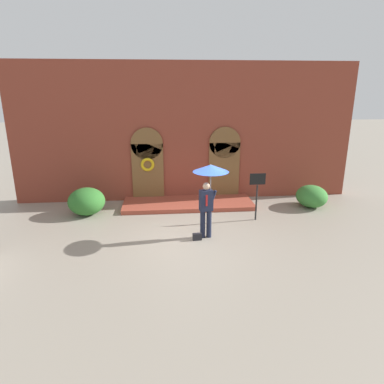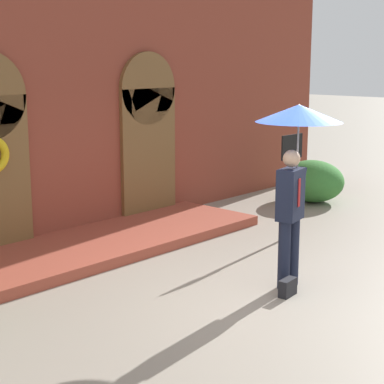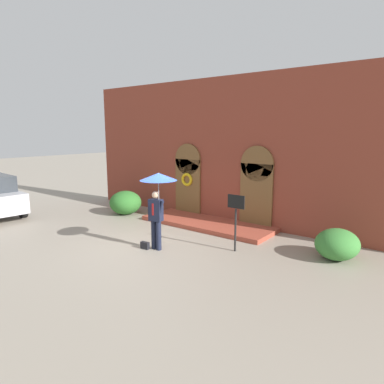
{
  "view_description": "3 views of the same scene",
  "coord_description": "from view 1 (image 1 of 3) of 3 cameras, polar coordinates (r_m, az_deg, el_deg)",
  "views": [
    {
      "loc": [
        -1.05,
        -10.01,
        4.56
      ],
      "look_at": [
        0.03,
        1.69,
        0.98
      ],
      "focal_mm": 32.0,
      "sensor_mm": 36.0,
      "label": 1
    },
    {
      "loc": [
        -6.41,
        -4.53,
        2.92
      ],
      "look_at": [
        -0.11,
        1.27,
        1.14
      ],
      "focal_mm": 60.0,
      "sensor_mm": 36.0,
      "label": 2
    },
    {
      "loc": [
        7.29,
        -7.3,
        3.57
      ],
      "look_at": [
        0.2,
        1.87,
        1.49
      ],
      "focal_mm": 32.0,
      "sensor_mm": 36.0,
      "label": 3
    }
  ],
  "objects": [
    {
      "name": "ground_plane",
      "position": [
        11.05,
        0.64,
        -7.44
      ],
      "size": [
        80.0,
        80.0,
        0.0
      ],
      "primitive_type": "plane",
      "color": "gray"
    },
    {
      "name": "building_facade",
      "position": [
        14.32,
        -1.06,
        9.39
      ],
      "size": [
        14.0,
        2.3,
        5.6
      ],
      "color": "brown",
      "rests_on": "ground"
    },
    {
      "name": "person_with_umbrella",
      "position": [
        10.4,
        2.95,
        2.17
      ],
      "size": [
        1.1,
        1.1,
        2.36
      ],
      "color": "#191E33",
      "rests_on": "ground"
    },
    {
      "name": "handbag",
      "position": [
        10.77,
        0.87,
        -7.46
      ],
      "size": [
        0.29,
        0.14,
        0.22
      ],
      "primitive_type": "cube",
      "rotation": [
        0.0,
        0.0,
        0.09
      ],
      "color": "black",
      "rests_on": "ground"
    },
    {
      "name": "sign_post",
      "position": [
        12.25,
        10.8,
        0.52
      ],
      "size": [
        0.56,
        0.06,
        1.72
      ],
      "color": "black",
      "rests_on": "ground"
    },
    {
      "name": "shrub_left",
      "position": [
        13.35,
        -17.17,
        -1.51
      ],
      "size": [
        1.36,
        1.36,
        1.02
      ],
      "primitive_type": "ellipsoid",
      "color": "#2D6B28",
      "rests_on": "ground"
    },
    {
      "name": "shrub_right",
      "position": [
        14.42,
        19.31,
        -0.67
      ],
      "size": [
        1.2,
        1.33,
        0.87
      ],
      "primitive_type": "ellipsoid",
      "color": "#387A33",
      "rests_on": "ground"
    }
  ]
}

